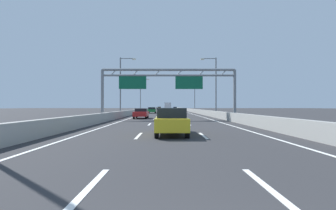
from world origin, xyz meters
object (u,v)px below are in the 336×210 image
sign_gantry (167,81)px  box_truck (168,106)px  blue_car (175,108)px  streetlamp_left_mid (122,83)px  red_car (141,113)px  green_car (152,110)px  streetlamp_right_mid (215,83)px  streetlamp_right_far (194,93)px  streetlamp_left_far (141,93)px  orange_car (159,108)px  yellow_car (171,121)px

sign_gantry → box_truck: sign_gantry is taller
blue_car → streetlamp_left_mid: bearing=-98.7°
sign_gantry → red_car: bearing=141.2°
green_car → box_truck: (3.89, 36.78, 0.94)m
sign_gantry → streetlamp_right_mid: streetlamp_right_mid is taller
streetlamp_left_mid → red_car: bearing=-59.5°
streetlamp_right_far → green_car: 17.05m
streetlamp_left_far → streetlamp_right_far: same height
streetlamp_left_mid → streetlamp_left_far: same height
streetlamp_right_far → box_truck: bearing=106.4°
sign_gantry → orange_car: size_ratio=3.66×
streetlamp_left_mid → streetlamp_right_far: (14.93, 30.82, 0.00)m
streetlamp_left_far → green_car: bearing=-72.6°
sign_gantry → streetlamp_left_mid: (-7.24, 9.19, 0.57)m
streetlamp_left_far → streetlamp_right_mid: bearing=-64.2°
streetlamp_right_far → red_car: 39.13m
sign_gantry → yellow_car: size_ratio=3.66×
streetlamp_right_far → yellow_car: streetlamp_right_far is taller
yellow_car → box_truck: 81.47m
sign_gantry → box_truck: bearing=89.7°
streetlamp_left_far → blue_car: 42.07m
red_car → orange_car: size_ratio=0.90×
red_car → box_truck: size_ratio=0.51×
streetlamp_left_far → orange_car: (3.62, 52.33, -4.65)m
green_car → sign_gantry: bearing=-82.9°
sign_gantry → streetlamp_right_far: streetlamp_right_far is taller
red_car → blue_car: 77.90m
streetlamp_left_mid → green_car: 19.74m
streetlamp_right_mid → red_car: bearing=-150.3°
streetlamp_right_far → red_car: size_ratio=2.29×
streetlamp_right_far → blue_car: size_ratio=2.17×
green_car → orange_car: size_ratio=1.00×
streetlamp_right_mid → box_truck: (-7.29, 55.59, -3.72)m
sign_gantry → yellow_car: bearing=-89.1°
red_car → blue_car: bearing=84.7°
green_car → blue_car: green_car is taller
streetlamp_left_far → green_car: size_ratio=2.07×
streetlamp_right_far → green_car: streetlamp_right_far is taller
orange_car → box_truck: size_ratio=0.56×
yellow_car → green_car: bearing=94.8°
streetlamp_left_far → green_car: (3.75, -12.01, -4.65)m
streetlamp_left_far → orange_car: streetlamp_left_far is taller
blue_car → box_truck: (-3.25, -15.60, 0.95)m
sign_gantry → red_car: size_ratio=4.06×
streetlamp_right_mid → blue_car: (-4.04, 71.19, -4.67)m
sign_gantry → yellow_car: (0.25, -16.69, -4.05)m
blue_car → orange_car: bearing=121.3°
streetlamp_right_mid → orange_car: streetlamp_right_mid is taller
green_car → blue_car: size_ratio=1.05×
box_truck → streetlamp_left_mid: bearing=-97.8°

